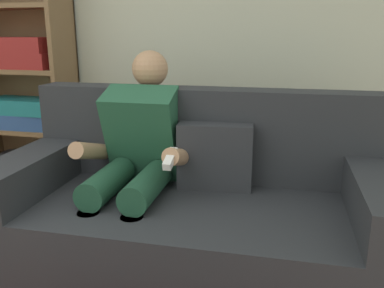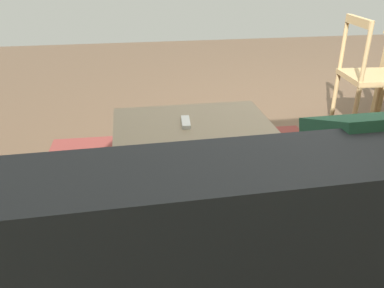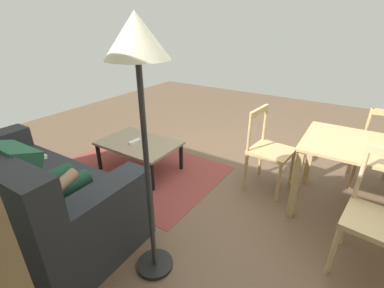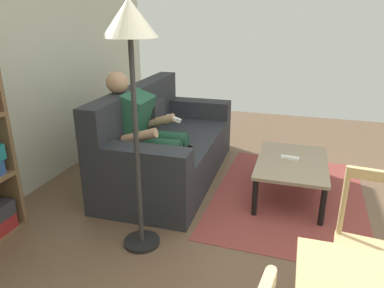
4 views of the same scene
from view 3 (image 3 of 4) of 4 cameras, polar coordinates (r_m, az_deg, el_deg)
name	(u,v)px [view 3 (image 3 of 4)]	position (r m, az deg, el deg)	size (l,w,h in m)	color
ground_plane	(240,186)	(3.16, 10.37, -8.89)	(8.57, 8.57, 0.00)	brown
couch	(25,196)	(2.78, -32.28, -9.46)	(2.01, 0.98, 0.98)	#282B30
person_lounging	(33,184)	(2.35, -31.15, -7.48)	(0.60, 0.96, 1.18)	#23563D
coffee_table	(139,145)	(3.36, -11.38, -0.32)	(0.96, 0.64, 0.38)	gray
tv_remote	(135,141)	(3.34, -12.30, 0.58)	(0.05, 0.17, 0.02)	white
dining_table	(383,161)	(2.87, 35.98, -2.96)	(1.35, 0.82, 0.74)	tan
dining_chair_near_wall	(378,220)	(2.34, 35.26, -13.29)	(0.47, 0.47, 0.94)	#D1B27F
dining_chair_facing_couch	(269,150)	(3.00, 16.24, -1.33)	(0.46, 0.46, 0.91)	tan
dining_chair_by_doorway	(378,150)	(3.56, 35.23, -0.98)	(0.47, 0.47, 0.95)	tan
area_rug	(141,168)	(3.51, -10.93, -5.19)	(2.00, 1.40, 0.01)	brown
floor_lamp	(139,68)	(1.52, -11.43, 15.88)	(0.36, 0.36, 1.79)	black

